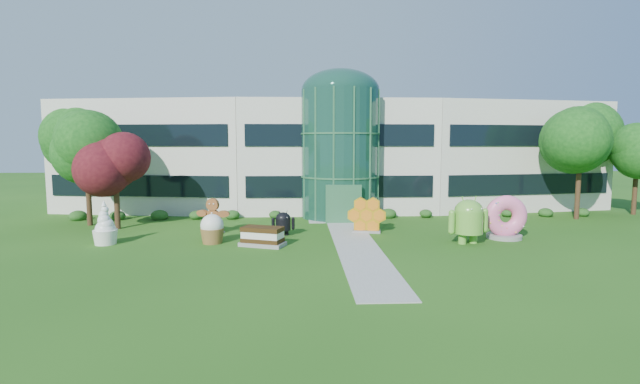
{
  "coord_description": "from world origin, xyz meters",
  "views": [
    {
      "loc": [
        -3.26,
        -24.05,
        5.76
      ],
      "look_at": [
        -1.85,
        6.0,
        2.6
      ],
      "focal_mm": 26.0,
      "sensor_mm": 36.0,
      "label": 1
    }
  ],
  "objects_px": {
    "android_green": "(469,218)",
    "gingerbread": "(213,216)",
    "donut": "(505,217)",
    "android_black": "(283,222)"
  },
  "relations": [
    {
      "from": "android_green",
      "to": "gingerbread",
      "type": "height_order",
      "value": "android_green"
    },
    {
      "from": "android_black",
      "to": "gingerbread",
      "type": "relative_size",
      "value": 0.69
    },
    {
      "from": "android_green",
      "to": "gingerbread",
      "type": "distance_m",
      "value": 15.72
    },
    {
      "from": "android_green",
      "to": "gingerbread",
      "type": "bearing_deg",
      "value": 152.64
    },
    {
      "from": "donut",
      "to": "gingerbread",
      "type": "relative_size",
      "value": 1.08
    },
    {
      "from": "donut",
      "to": "gingerbread",
      "type": "bearing_deg",
      "value": 174.1
    },
    {
      "from": "donut",
      "to": "gingerbread",
      "type": "distance_m",
      "value": 18.17
    },
    {
      "from": "android_green",
      "to": "android_black",
      "type": "bearing_deg",
      "value": 151.51
    },
    {
      "from": "donut",
      "to": "gingerbread",
      "type": "height_order",
      "value": "donut"
    },
    {
      "from": "android_black",
      "to": "android_green",
      "type": "bearing_deg",
      "value": -24.71
    }
  ]
}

